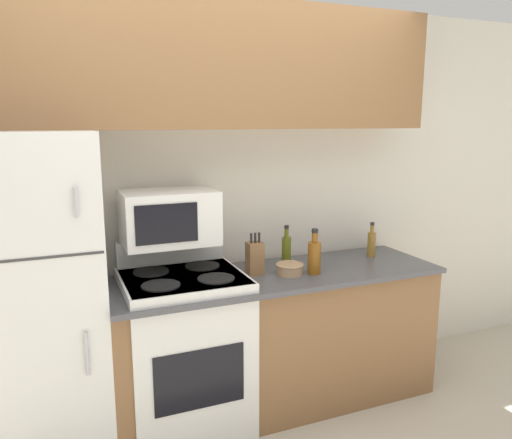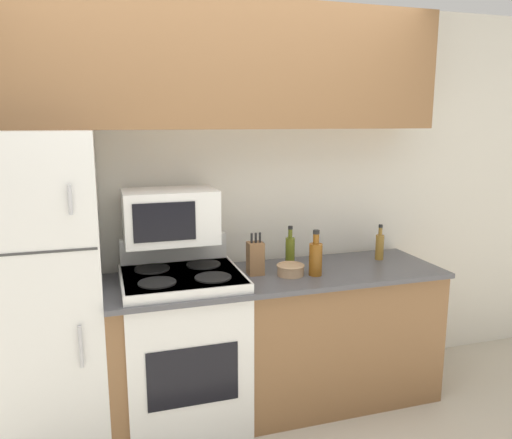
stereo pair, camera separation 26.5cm
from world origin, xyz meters
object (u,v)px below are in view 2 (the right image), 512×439
(microwave, at_px, (170,216))
(bowl, at_px, (291,269))
(refrigerator, at_px, (39,295))
(bottle_whiskey, at_px, (316,258))
(stove, at_px, (184,346))
(knife_block, at_px, (255,258))
(bottle_vinegar, at_px, (380,246))
(bottle_olive_oil, at_px, (290,250))

(microwave, relative_size, bowl, 3.11)
(refrigerator, bearing_deg, bottle_whiskey, -4.59)
(bottle_whiskey, bearing_deg, stove, 172.90)
(microwave, distance_m, bottle_whiskey, 0.90)
(stove, height_order, bowl, stove)
(knife_block, xyz_separation_m, bottle_whiskey, (0.34, -0.12, 0.01))
(refrigerator, relative_size, bottle_vinegar, 7.31)
(knife_block, distance_m, bottle_whiskey, 0.36)
(microwave, height_order, knife_block, microwave)
(knife_block, relative_size, bowl, 1.52)
(stove, relative_size, knife_block, 4.20)
(stove, xyz_separation_m, bottle_vinegar, (1.35, 0.09, 0.49))
(stove, relative_size, bottle_vinegar, 4.57)
(knife_block, bearing_deg, bottle_whiskey, -19.76)
(microwave, relative_size, knife_block, 2.05)
(microwave, xyz_separation_m, bowl, (0.69, -0.18, -0.34))
(bottle_vinegar, bearing_deg, bottle_olive_oil, 175.36)
(bottle_olive_oil, relative_size, bottle_whiskey, 0.93)
(bottle_whiskey, distance_m, bottle_vinegar, 0.59)
(microwave, bearing_deg, bottle_vinegar, -1.04)
(microwave, height_order, bowl, microwave)
(stove, height_order, bottle_vinegar, bottle_vinegar)
(refrigerator, bearing_deg, bottle_vinegar, 1.82)
(knife_block, bearing_deg, bottle_olive_oil, 23.90)
(bottle_whiskey, bearing_deg, microwave, 165.38)
(refrigerator, xyz_separation_m, bottle_whiskey, (1.57, -0.13, 0.11))
(bowl, bearing_deg, microwave, 165.69)
(knife_block, relative_size, bottle_olive_oil, 1.00)
(stove, xyz_separation_m, knife_block, (0.45, 0.02, 0.50))
(refrigerator, relative_size, bowl, 10.22)
(stove, bearing_deg, bottle_olive_oil, 11.27)
(bottle_olive_oil, bearing_deg, refrigerator, -175.48)
(stove, xyz_separation_m, bottle_olive_oil, (0.73, 0.14, 0.50))
(stove, distance_m, bottle_olive_oil, 0.89)
(microwave, bearing_deg, bottle_whiskey, -14.62)
(refrigerator, xyz_separation_m, bottle_vinegar, (2.12, 0.07, 0.10))
(microwave, relative_size, bottle_whiskey, 1.91)
(refrigerator, relative_size, bottle_whiskey, 6.27)
(refrigerator, distance_m, bottle_whiskey, 1.57)
(bowl, xyz_separation_m, bottle_whiskey, (0.15, -0.04, 0.07))
(refrigerator, relative_size, bottle_olive_oil, 6.75)
(bottle_vinegar, bearing_deg, knife_block, -175.55)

